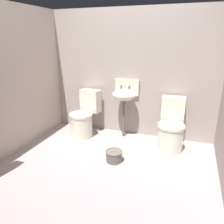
# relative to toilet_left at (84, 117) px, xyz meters

# --- Properties ---
(ground_plane) EXTENTS (3.27, 2.95, 0.08)m
(ground_plane) POSITION_rel_toilet_left_xyz_m (0.74, -0.92, -0.36)
(ground_plane) COLOR gray
(wall_back) EXTENTS (3.27, 0.10, 2.13)m
(wall_back) POSITION_rel_toilet_left_xyz_m (0.74, 0.40, 0.74)
(wall_back) COLOR #A59790
(wall_back) RESTS_ON ground
(wall_left) EXTENTS (0.10, 2.75, 2.13)m
(wall_left) POSITION_rel_toilet_left_xyz_m (-0.74, -0.82, 0.74)
(wall_left) COLOR #AD9C92
(wall_left) RESTS_ON ground
(toilet_left) EXTENTS (0.47, 0.64, 0.78)m
(toilet_left) POSITION_rel_toilet_left_xyz_m (0.00, 0.00, 0.00)
(toilet_left) COLOR silver
(toilet_left) RESTS_ON ground
(toilet_right) EXTENTS (0.42, 0.61, 0.78)m
(toilet_right) POSITION_rel_toilet_left_xyz_m (1.50, -0.00, 0.00)
(toilet_right) COLOR silver
(toilet_right) RESTS_ON ground
(sink) EXTENTS (0.42, 0.35, 0.99)m
(sink) POSITION_rel_toilet_left_xyz_m (0.68, 0.19, 0.43)
(sink) COLOR #5E584F
(sink) RESTS_ON ground
(bucket) EXTENTS (0.24, 0.24, 0.16)m
(bucket) POSITION_rel_toilet_left_xyz_m (0.80, -0.70, -0.24)
(bucket) COLOR #5E584F
(bucket) RESTS_ON ground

